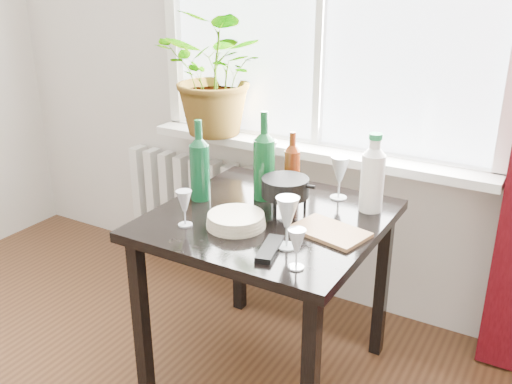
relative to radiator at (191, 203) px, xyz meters
The scene contains 17 objects.
windowsill 0.87m from the radiator, ahead, with size 1.72×0.20×0.04m.
radiator is the anchor object (origin of this frame).
table 1.09m from the radiator, 36.54° to the right, with size 0.85×0.85×0.74m.
potted_plant 0.82m from the radiator, 17.08° to the right, with size 0.55×0.48×0.61m, color #1D6A1C.
wine_bottle_left 0.98m from the radiator, 49.90° to the right, with size 0.08×0.08×0.34m, color #0D4423, non-canonical shape.
wine_bottle_right 1.05m from the radiator, 33.03° to the right, with size 0.09×0.09×0.38m, color #0E491F, non-canonical shape.
bottle_amber 1.04m from the radiator, 24.90° to the right, with size 0.07×0.07×0.28m, color maroon, non-canonical shape.
cleaning_bottle 1.34m from the radiator, 18.10° to the right, with size 0.09×0.09×0.32m, color white, non-canonical shape.
wineglass_front_right 1.40m from the radiator, 38.83° to the right, with size 0.08×0.08×0.19m, color silver, non-canonical shape.
wineglass_far_right 1.53m from the radiator, 40.02° to the right, with size 0.06×0.06×0.14m, color silver, non-canonical shape.
wineglass_back_center 1.16m from the radiator, 18.05° to the right, with size 0.08×0.08×0.19m, color #B7C0C5, non-canonical shape.
wineglass_back_left 0.85m from the radiator, 23.52° to the right, with size 0.08×0.08×0.19m, color silver, non-canonical shape.
wineglass_front_left 1.15m from the radiator, 54.11° to the right, with size 0.06×0.06×0.14m, color silver, non-canonical shape.
plate_stack 1.18m from the radiator, 44.39° to the right, with size 0.22×0.22×0.05m, color beige.
fondue_pot 1.14m from the radiator, 32.74° to the right, with size 0.21×0.18×0.14m, color black, non-canonical shape.
tv_remote 1.39m from the radiator, 41.67° to the right, with size 0.06×0.19×0.02m, color black.
cutting_board 1.35m from the radiator, 30.46° to the right, with size 0.26×0.17×0.01m, color #A7774B.
Camera 1 is at (1.08, -0.22, 1.64)m, focal length 40.00 mm.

